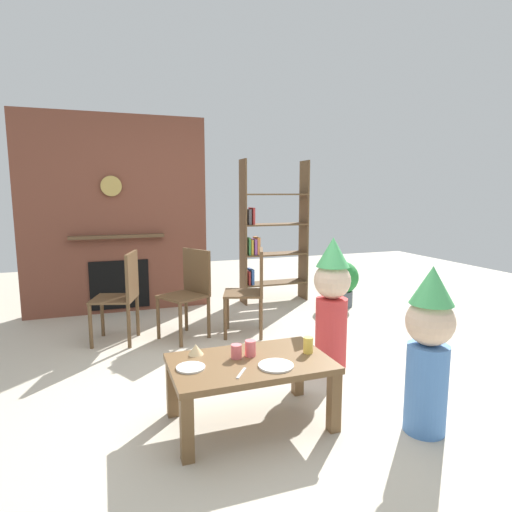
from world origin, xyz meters
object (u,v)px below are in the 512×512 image
object	(u,v)px
dining_chair_left	(123,292)
potted_plant_tall	(342,281)
coffee_table	(250,371)
paper_cup_near_right	(308,345)
birthday_cake_slice	(196,349)
bookshelf	(270,237)
paper_plate_rear	(276,366)
dining_chair_middle	(190,288)
dining_chair_right	(252,287)
paper_cup_near_left	(250,348)
paper_cup_center	(236,351)
child_in_pink	(332,299)
child_with_cone_hat	(429,346)
paper_plate_front	(191,368)

from	to	relation	value
dining_chair_left	potted_plant_tall	distance (m)	2.78
coffee_table	paper_cup_near_right	bearing A→B (deg)	-0.94
birthday_cake_slice	dining_chair_left	xyz separation A→B (m)	(-0.38, 1.65, 0.05)
bookshelf	paper_plate_rear	size ratio (longest dim) A/B	8.75
paper_plate_rear	dining_chair_middle	bearing A→B (deg)	94.37
birthday_cake_slice	dining_chair_middle	size ratio (longest dim) A/B	0.11
coffee_table	dining_chair_right	xyz separation A→B (m)	(0.59, 1.65, 0.16)
paper_cup_near_left	paper_cup_center	world-z (taller)	paper_cup_near_left
paper_cup_near_right	dining_chair_left	size ratio (longest dim) A/B	0.12
dining_chair_middle	potted_plant_tall	world-z (taller)	dining_chair_middle
child_in_pink	dining_chair_middle	world-z (taller)	child_in_pink
paper_cup_center	potted_plant_tall	bearing A→B (deg)	46.52
paper_cup_near_left	dining_chair_left	world-z (taller)	dining_chair_left
paper_cup_center	paper_plate_rear	bearing A→B (deg)	-48.25
birthday_cake_slice	child_in_pink	world-z (taller)	child_in_pink
child_in_pink	dining_chair_right	distance (m)	1.08
paper_cup_near_right	potted_plant_tall	distance (m)	2.85
paper_cup_center	dining_chair_left	xyz separation A→B (m)	(-0.61, 1.80, 0.04)
child_with_cone_hat	child_in_pink	bearing A→B (deg)	-62.82
paper_plate_front	child_in_pink	distance (m)	1.48
paper_cup_center	potted_plant_tall	xyz separation A→B (m)	(2.13, 2.24, -0.13)
paper_cup_near_right	potted_plant_tall	bearing A→B (deg)	54.49
birthday_cake_slice	child_with_cone_hat	bearing A→B (deg)	-27.51
paper_cup_center	birthday_cake_slice	world-z (taller)	paper_cup_center
paper_plate_front	paper_plate_rear	xyz separation A→B (m)	(0.50, -0.15, 0.00)
child_in_pink	dining_chair_middle	size ratio (longest dim) A/B	1.23
bookshelf	birthday_cake_slice	bearing A→B (deg)	-120.46
paper_cup_center	child_in_pink	size ratio (longest dim) A/B	0.08
child_with_cone_hat	dining_chair_left	world-z (taller)	child_with_cone_hat
bookshelf	dining_chair_left	world-z (taller)	bookshelf
potted_plant_tall	coffee_table	bearing A→B (deg)	-131.67
paper_plate_rear	paper_plate_front	bearing A→B (deg)	163.58
paper_cup_near_right	child_in_pink	world-z (taller)	child_in_pink
paper_plate_rear	birthday_cake_slice	size ratio (longest dim) A/B	2.17
dining_chair_left	paper_cup_center	bearing A→B (deg)	126.00
paper_plate_front	birthday_cake_slice	xyz separation A→B (m)	(0.08, 0.21, 0.03)
paper_cup_center	dining_chair_left	distance (m)	1.90
dining_chair_left	coffee_table	bearing A→B (deg)	127.33
paper_plate_front	paper_cup_near_left	bearing A→B (deg)	9.67
paper_cup_near_left	dining_chair_left	size ratio (longest dim) A/B	0.12
coffee_table	dining_chair_middle	size ratio (longest dim) A/B	1.12
potted_plant_tall	paper_cup_center	bearing A→B (deg)	-133.48
paper_cup_center	dining_chair_right	xyz separation A→B (m)	(0.66, 1.58, 0.04)
paper_cup_near_left	dining_chair_left	xyz separation A→B (m)	(-0.71, 1.79, 0.04)
bookshelf	paper_plate_rear	distance (m)	3.27
paper_plate_front	dining_chair_right	world-z (taller)	dining_chair_right
bookshelf	paper_cup_near_right	xyz separation A→B (m)	(-0.86, -2.89, -0.40)
paper_cup_near_left	dining_chair_middle	size ratio (longest dim) A/B	0.12
coffee_table	paper_cup_center	size ratio (longest dim) A/B	11.23
paper_cup_near_right	child_in_pink	xyz separation A→B (m)	(0.54, 0.64, 0.11)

